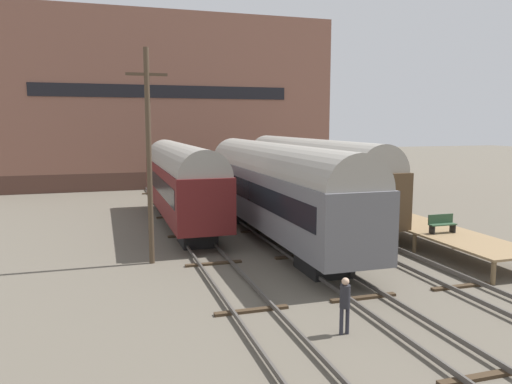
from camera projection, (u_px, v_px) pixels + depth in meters
name	position (u px, v px, depth m)	size (l,w,h in m)	color
ground_plane	(328.00, 275.00, 21.05)	(200.00, 200.00, 0.00)	#60594C
track_left	(230.00, 281.00, 19.78)	(2.60, 60.00, 0.26)	#4C4742
track_middle	(328.00, 272.00, 21.03)	(2.60, 60.00, 0.26)	#4C4742
track_right	(415.00, 264.00, 22.28)	(2.60, 60.00, 0.26)	#4C4742
train_car_grey	(276.00, 186.00, 26.85)	(3.04, 18.79, 5.32)	black
train_car_maroon	(181.00, 179.00, 31.00)	(2.90, 15.95, 5.13)	black
train_car_brown	(310.00, 173.00, 33.14)	(3.07, 18.71, 5.37)	black
station_platform	(438.00, 232.00, 25.05)	(3.02, 10.77, 1.04)	#8C704C
bench	(442.00, 223.00, 24.34)	(1.40, 0.40, 0.91)	#2D4C33
person_worker	(345.00, 300.00, 15.02)	(0.32, 0.32, 1.78)	#282833
utility_pole	(149.00, 155.00, 22.21)	(1.80, 0.24, 9.64)	#473828
warehouse_building	(158.00, 103.00, 53.05)	(34.50, 11.73, 16.99)	#4F342A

